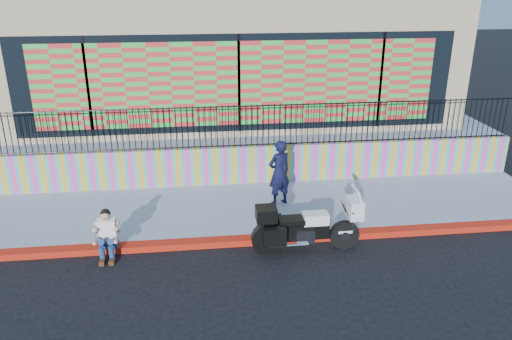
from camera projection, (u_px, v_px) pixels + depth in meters
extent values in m
plane|color=black|center=(256.00, 243.00, 11.49)|extent=(90.00, 90.00, 0.00)
cube|color=#A1220B|center=(256.00, 240.00, 11.46)|extent=(16.00, 0.30, 0.15)
cube|color=gray|center=(249.00, 209.00, 12.99)|extent=(16.00, 3.00, 0.15)
cube|color=#F03FA7|center=(243.00, 165.00, 14.24)|extent=(16.00, 0.20, 1.10)
cube|color=gray|center=(230.00, 119.00, 18.98)|extent=(16.00, 10.00, 1.25)
cube|color=tan|center=(229.00, 50.00, 17.84)|extent=(14.00, 8.00, 4.00)
cube|color=black|center=(239.00, 84.00, 14.27)|extent=(12.60, 0.04, 2.80)
cube|color=red|center=(239.00, 84.00, 14.24)|extent=(11.48, 0.02, 2.40)
cylinder|color=black|center=(344.00, 235.00, 11.15)|extent=(0.67, 0.14, 0.67)
cylinder|color=black|center=(268.00, 239.00, 10.96)|extent=(0.67, 0.14, 0.67)
cube|color=black|center=(307.00, 230.00, 11.00)|extent=(0.96, 0.28, 0.34)
cube|color=silver|center=(304.00, 234.00, 11.03)|extent=(0.40, 0.34, 0.30)
cube|color=silver|center=(315.00, 218.00, 10.91)|extent=(0.56, 0.32, 0.24)
cube|color=black|center=(291.00, 220.00, 10.86)|extent=(0.56, 0.34, 0.12)
cube|color=silver|center=(354.00, 208.00, 10.93)|extent=(0.30, 0.53, 0.42)
cube|color=silver|center=(357.00, 194.00, 10.82)|extent=(0.19, 0.47, 0.34)
cube|color=black|center=(266.00, 214.00, 10.73)|extent=(0.44, 0.42, 0.30)
cube|color=black|center=(275.00, 237.00, 10.61)|extent=(0.49, 0.18, 0.40)
cube|color=black|center=(271.00, 224.00, 11.17)|extent=(0.49, 0.18, 0.40)
cube|color=silver|center=(344.00, 231.00, 11.12)|extent=(0.32, 0.16, 0.06)
imported|color=black|center=(279.00, 173.00, 12.79)|extent=(0.75, 0.64, 1.74)
cube|color=navy|center=(109.00, 243.00, 11.00)|extent=(0.36, 0.28, 0.18)
cube|color=white|center=(107.00, 230.00, 10.84)|extent=(0.38, 0.27, 0.54)
sphere|color=tan|center=(105.00, 216.00, 10.67)|extent=(0.21, 0.21, 0.21)
cube|color=#472814|center=(102.00, 261.00, 10.65)|extent=(0.11, 0.26, 0.10)
cube|color=#472814|center=(112.00, 261.00, 10.68)|extent=(0.11, 0.26, 0.10)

